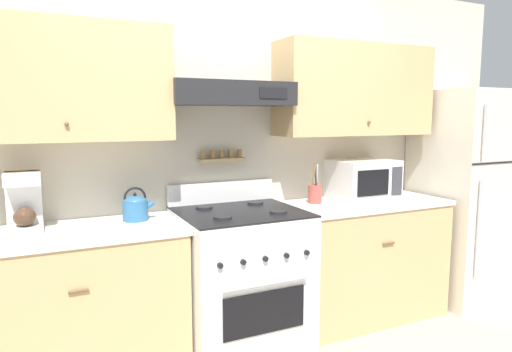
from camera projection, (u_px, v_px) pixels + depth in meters
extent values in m
cube|color=beige|center=(218.00, 154.00, 3.25)|extent=(5.20, 0.08, 2.55)
cube|color=tan|center=(63.00, 82.00, 2.58)|extent=(1.21, 0.33, 0.68)
sphere|color=brown|center=(67.00, 124.00, 2.45)|extent=(0.02, 0.02, 0.02)
cube|color=tan|center=(355.00, 90.00, 3.45)|extent=(1.26, 0.33, 0.68)
sphere|color=brown|center=(369.00, 122.00, 3.32)|extent=(0.02, 0.02, 0.02)
cube|color=#232326|center=(229.00, 94.00, 3.00)|extent=(0.83, 0.37, 0.15)
cube|color=black|center=(274.00, 93.00, 2.93)|extent=(0.20, 0.01, 0.07)
cube|color=tan|center=(222.00, 160.00, 3.19)|extent=(0.34, 0.07, 0.02)
cylinder|color=olive|center=(203.00, 155.00, 3.12)|extent=(0.03, 0.03, 0.06)
cylinder|color=olive|center=(213.00, 154.00, 3.15)|extent=(0.03, 0.03, 0.06)
cylinder|color=olive|center=(222.00, 154.00, 3.18)|extent=(0.03, 0.03, 0.06)
cylinder|color=olive|center=(231.00, 154.00, 3.21)|extent=(0.03, 0.03, 0.06)
cylinder|color=olive|center=(240.00, 153.00, 3.24)|extent=(0.03, 0.03, 0.06)
cube|color=tan|center=(76.00, 309.00, 2.63)|extent=(1.21, 0.58, 0.87)
cube|color=white|center=(72.00, 233.00, 2.57)|extent=(1.23, 0.61, 0.03)
cylinder|color=brown|center=(78.00, 291.00, 2.33)|extent=(0.10, 0.01, 0.01)
cube|color=tan|center=(360.00, 261.00, 3.51)|extent=(1.26, 0.58, 0.87)
cube|color=white|center=(362.00, 203.00, 3.45)|extent=(1.29, 0.61, 0.03)
cylinder|color=brown|center=(389.00, 243.00, 3.21)|extent=(0.10, 0.01, 0.01)
cube|color=white|center=(241.00, 281.00, 3.00)|extent=(0.78, 0.70, 0.92)
cube|color=black|center=(265.00, 313.00, 2.69)|extent=(0.53, 0.01, 0.26)
cylinder|color=#ADAFB5|center=(267.00, 284.00, 2.65)|extent=(0.55, 0.02, 0.02)
cube|color=black|center=(240.00, 212.00, 2.94)|extent=(0.78, 0.70, 0.01)
cylinder|color=#232326|center=(223.00, 218.00, 2.71)|extent=(0.11, 0.11, 0.02)
cylinder|color=#232326|center=(278.00, 212.00, 2.87)|extent=(0.11, 0.11, 0.02)
cylinder|color=#232326|center=(204.00, 207.00, 3.01)|extent=(0.11, 0.11, 0.02)
cylinder|color=#232326|center=(255.00, 203.00, 3.17)|extent=(0.11, 0.11, 0.02)
cylinder|color=black|center=(220.00, 266.00, 2.52)|extent=(0.03, 0.02, 0.03)
cylinder|color=black|center=(243.00, 262.00, 2.58)|extent=(0.03, 0.02, 0.03)
cylinder|color=black|center=(266.00, 259.00, 2.64)|extent=(0.03, 0.02, 0.03)
cylinder|color=black|center=(287.00, 256.00, 2.70)|extent=(0.03, 0.02, 0.03)
cylinder|color=black|center=(307.00, 253.00, 2.76)|extent=(0.03, 0.02, 0.03)
cube|color=white|center=(222.00, 192.00, 3.22)|extent=(0.78, 0.04, 0.14)
cube|color=beige|center=(466.00, 196.00, 3.85)|extent=(0.73, 0.68, 1.75)
cube|color=black|center=(506.00, 162.00, 3.50)|extent=(0.73, 0.01, 0.01)
cylinder|color=#ADAFB5|center=(484.00, 131.00, 3.34)|extent=(0.02, 0.02, 0.38)
cylinder|color=#ADAFB5|center=(478.00, 229.00, 3.43)|extent=(0.02, 0.02, 0.73)
cylinder|color=teal|center=(135.00, 211.00, 2.80)|extent=(0.15, 0.15, 0.12)
ellipsoid|color=teal|center=(135.00, 201.00, 2.80)|extent=(0.14, 0.14, 0.07)
sphere|color=black|center=(135.00, 194.00, 2.79)|extent=(0.02, 0.02, 0.02)
cylinder|color=teal|center=(147.00, 207.00, 2.83)|extent=(0.10, 0.03, 0.08)
torus|color=black|center=(135.00, 198.00, 2.79)|extent=(0.14, 0.01, 0.14)
cube|color=white|center=(26.00, 228.00, 2.55)|extent=(0.18, 0.21, 0.03)
cube|color=white|center=(24.00, 200.00, 2.59)|extent=(0.18, 0.08, 0.33)
cube|color=white|center=(22.00, 179.00, 2.51)|extent=(0.18, 0.17, 0.07)
ellipsoid|color=#4C3323|center=(25.00, 217.00, 2.52)|extent=(0.12, 0.12, 0.11)
cube|color=white|center=(362.00, 179.00, 3.56)|extent=(0.47, 0.40, 0.30)
cube|color=black|center=(373.00, 183.00, 3.35)|extent=(0.28, 0.01, 0.19)
cube|color=#38383D|center=(397.00, 181.00, 3.45)|extent=(0.09, 0.01, 0.22)
cylinder|color=#B24C42|center=(315.00, 194.00, 3.36)|extent=(0.10, 0.10, 0.13)
cylinder|color=olive|center=(314.00, 175.00, 3.33)|extent=(0.01, 0.05, 0.16)
cylinder|color=#28282B|center=(316.00, 175.00, 3.35)|extent=(0.01, 0.04, 0.16)
cylinder|color=#B2B2B7|center=(317.00, 175.00, 3.36)|extent=(0.01, 0.03, 0.16)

